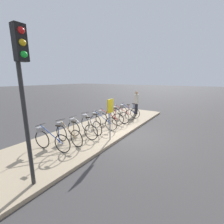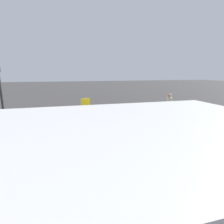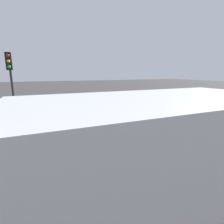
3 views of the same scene
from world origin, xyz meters
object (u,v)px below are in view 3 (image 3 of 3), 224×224
Objects in this scene: parked_bicycle_8 at (140,109)px; truck at (120,179)px; parked_bicycle_0 at (47,117)px; pedestrian at (156,101)px; traffic_light at (11,78)px; parked_bicycle_3 at (86,113)px; parked_bicycle_2 at (74,115)px; parked_bicycle_6 at (120,111)px; parked_bicycle_7 at (130,110)px; parked_bicycle_4 at (99,113)px; parked_bicycle_5 at (109,111)px; sign_post at (89,105)px; parked_bicycle_1 at (61,116)px.

truck is at bearing -124.20° from parked_bicycle_8.
parked_bicycle_0 is 0.96× the size of pedestrian.
traffic_light is at bearing -172.39° from pedestrian.
parked_bicycle_3 is 3.86m from parked_bicycle_8.
parked_bicycle_0 is 1.54m from parked_bicycle_2.
parked_bicycle_0 is 0.99× the size of parked_bicycle_6.
parked_bicycle_7 is at bearing 0.02° from parked_bicycle_2.
parked_bicycle_4 is 3.07m from parked_bicycle_8.
truck reaches higher than parked_bicycle_0.
parked_bicycle_5 is 2.35m from sign_post.
parked_bicycle_5 is 0.89× the size of sign_post.
traffic_light is at bearing -156.04° from parked_bicycle_2.
parked_bicycle_0 is at bearing 44.58° from traffic_light.
parked_bicycle_2 is at bearing 179.57° from parked_bicycle_6.
sign_post reaches higher than parked_bicycle_2.
pedestrian is at bearing -1.30° from parked_bicycle_1.
sign_post reaches higher than parked_bicycle_0.
sign_post is (-1.76, -1.34, 0.81)m from parked_bicycle_5.
traffic_light reaches higher than truck.
parked_bicycle_7 is 9.68m from truck.
parked_bicycle_1 is 1.03× the size of parked_bicycle_7.
traffic_light is at bearing -148.74° from parked_bicycle_1.
parked_bicycle_6 is at bearing -0.43° from parked_bicycle_2.
truck is at bearing -102.56° from sign_post.
parked_bicycle_8 is at bearing -2.47° from parked_bicycle_3.
parked_bicycle_2 is (0.77, -0.02, 0.00)m from parked_bicycle_1.
parked_bicycle_1 is 1.05× the size of parked_bicycle_5.
parked_bicycle_6 is 2.91m from sign_post.
parked_bicycle_0 is at bearing 147.23° from sign_post.
truck reaches higher than pedestrian.
parked_bicycle_6 is at bearing -1.41° from parked_bicycle_0.
parked_bicycle_7 is at bearing -1.94° from parked_bicycle_3.
parked_bicycle_3 is 0.98× the size of parked_bicycle_6.
parked_bicycle_6 is 0.30× the size of truck.
parked_bicycle_3 is at bearing 177.53° from parked_bicycle_8.
parked_bicycle_8 is (2.29, -0.12, 0.00)m from parked_bicycle_5.
parked_bicycle_3 is at bearing 3.20° from parked_bicycle_1.
parked_bicycle_4 is at bearing -178.75° from parked_bicycle_6.
parked_bicycle_7 is at bearing -2.19° from parked_bicycle_5.
traffic_light reaches higher than parked_bicycle_4.
parked_bicycle_0 is 0.78m from parked_bicycle_1.
parked_bicycle_2 is 3.86m from parked_bicycle_7.
parked_bicycle_7 is (2.30, 0.06, 0.00)m from parked_bicycle_4.
parked_bicycle_0 is 1.01× the size of parked_bicycle_7.
parked_bicycle_2 is 1.00× the size of parked_bicycle_6.
parked_bicycle_1 is 1.02× the size of parked_bicycle_3.
pedestrian is 5.48m from sign_post.
parked_bicycle_6 is 0.93× the size of sign_post.
parked_bicycle_0 and parked_bicycle_3 have the same top height.
parked_bicycle_3 is 0.44× the size of traffic_light.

